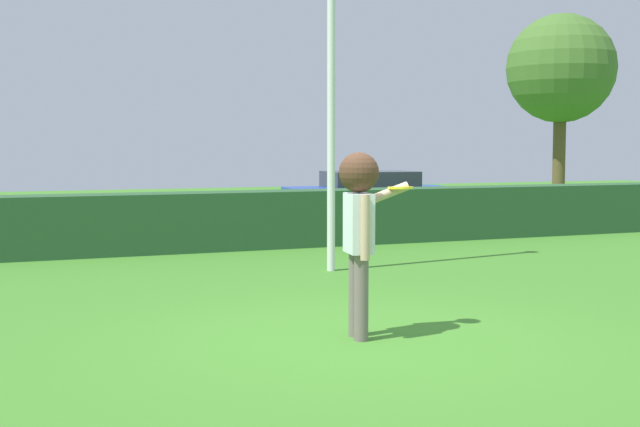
# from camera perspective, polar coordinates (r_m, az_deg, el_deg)

# --- Properties ---
(ground_plane) EXTENTS (60.00, 60.00, 0.00)m
(ground_plane) POSITION_cam_1_polar(r_m,az_deg,el_deg) (8.29, 3.04, -8.49)
(ground_plane) COLOR #3E7E27
(person) EXTENTS (0.82, 0.56, 1.82)m
(person) POSITION_cam_1_polar(r_m,az_deg,el_deg) (8.15, 2.69, -0.14)
(person) COLOR #70625E
(person) RESTS_ON ground
(frisbee) EXTENTS (0.26, 0.26, 0.03)m
(frisbee) POSITION_cam_1_polar(r_m,az_deg,el_deg) (8.48, 5.45, 1.74)
(frisbee) COLOR yellow
(lamppost) EXTENTS (0.24, 0.24, 6.77)m
(lamppost) POSITION_cam_1_polar(r_m,az_deg,el_deg) (12.75, 0.77, 12.84)
(lamppost) COLOR silver
(lamppost) RESTS_ON ground
(hedge_row) EXTENTS (29.49, 0.90, 1.05)m
(hedge_row) POSITION_cam_1_polar(r_m,az_deg,el_deg) (15.30, -8.96, -0.56)
(hedge_row) COLOR #29522D
(hedge_row) RESTS_ON ground
(parked_car_blue) EXTENTS (4.34, 2.11, 1.25)m
(parked_car_blue) POSITION_cam_1_polar(r_m,az_deg,el_deg) (21.39, 3.37, 1.37)
(parked_car_blue) COLOR #263FA5
(parked_car_blue) RESTS_ON ground
(birch_tree) EXTENTS (3.58, 3.58, 6.24)m
(birch_tree) POSITION_cam_1_polar(r_m,az_deg,el_deg) (29.32, 15.97, 9.34)
(birch_tree) COLOR brown
(birch_tree) RESTS_ON ground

